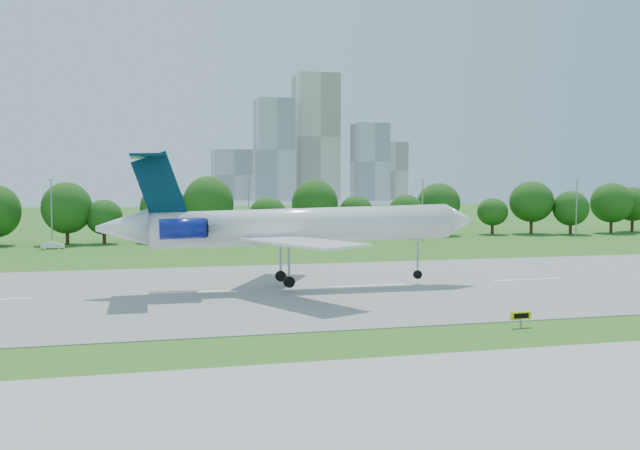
{
  "coord_description": "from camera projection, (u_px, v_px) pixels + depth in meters",
  "views": [
    {
      "loc": [
        -4.76,
        -51.07,
        11.81
      ],
      "look_at": [
        12.67,
        18.0,
        7.47
      ],
      "focal_mm": 40.0,
      "sensor_mm": 36.0,
      "label": 1
    }
  ],
  "objects": [
    {
      "name": "runway",
      "position": [
        188.0,
        293.0,
        75.5
      ],
      "size": [
        400.0,
        45.0,
        0.08
      ],
      "primitive_type": "cube",
      "color": "gray",
      "rests_on": "ground"
    },
    {
      "name": "ground",
      "position": [
        211.0,
        346.0,
        51.31
      ],
      "size": [
        600.0,
        600.0,
        0.0
      ],
      "primitive_type": "plane",
      "color": "#2B651A",
      "rests_on": "ground"
    },
    {
      "name": "airliner",
      "position": [
        286.0,
        225.0,
        77.67
      ],
      "size": [
        42.21,
        30.91,
        14.48
      ],
      "rotation": [
        0.0,
        -0.02,
        -0.01
      ],
      "color": "white",
      "rests_on": "ground"
    },
    {
      "name": "service_vehicle_a",
      "position": [
        53.0,
        245.0,
        125.25
      ],
      "size": [
        3.98,
        1.45,
        1.3
      ],
      "primitive_type": "imported",
      "rotation": [
        0.0,
        0.0,
        1.59
      ],
      "color": "white",
      "rests_on": "ground"
    },
    {
      "name": "tree_line",
      "position": [
        166.0,
        210.0,
        139.97
      ],
      "size": [
        288.4,
        8.4,
        10.4
      ],
      "color": "#382314",
      "rests_on": "ground"
    },
    {
      "name": "light_poles",
      "position": [
        153.0,
        212.0,
        129.67
      ],
      "size": [
        175.9,
        0.25,
        12.19
      ],
      "color": "gray",
      "rests_on": "ground"
    },
    {
      "name": "taxiway",
      "position": [
        247.0,
        429.0,
        33.89
      ],
      "size": [
        400.0,
        23.0,
        0.08
      ],
      "primitive_type": "cube",
      "color": "#ADADA8",
      "rests_on": "ground"
    },
    {
      "name": "skyline",
      "position": [
        310.0,
        152.0,
        451.96
      ],
      "size": [
        127.0,
        52.0,
        80.0
      ],
      "color": "#B2B2B7",
      "rests_on": "ground"
    },
    {
      "name": "taxi_sign_right",
      "position": [
        521.0,
        316.0,
        57.63
      ],
      "size": [
        1.84,
        0.36,
        1.29
      ],
      "rotation": [
        0.0,
        0.0,
        0.08
      ],
      "color": "gray",
      "rests_on": "ground"
    }
  ]
}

